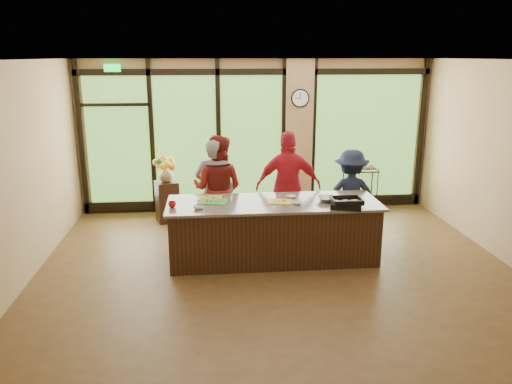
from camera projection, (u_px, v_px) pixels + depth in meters
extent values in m
plane|color=#4E341B|center=(275.00, 266.00, 7.47)|extent=(7.00, 7.00, 0.00)
plane|color=silver|center=(278.00, 60.00, 6.68)|extent=(7.00, 7.00, 0.00)
plane|color=tan|center=(256.00, 136.00, 9.96)|extent=(7.00, 0.00, 7.00)
plane|color=tan|center=(21.00, 174.00, 6.75)|extent=(0.00, 6.00, 6.00)
plane|color=tan|center=(510.00, 164.00, 7.40)|extent=(0.00, 6.00, 6.00)
cube|color=tan|center=(299.00, 136.00, 9.98)|extent=(0.55, 0.12, 3.00)
cube|color=black|center=(256.00, 72.00, 9.58)|extent=(6.90, 0.08, 0.12)
cube|color=black|center=(256.00, 203.00, 10.27)|extent=(6.90, 0.08, 0.20)
cube|color=#19D83F|center=(112.00, 68.00, 9.26)|extent=(0.30, 0.04, 0.14)
cube|color=#346824|center=(118.00, 141.00, 9.69)|extent=(1.20, 0.02, 2.50)
cube|color=#346824|center=(186.00, 140.00, 9.81)|extent=(1.20, 0.02, 2.50)
cube|color=#346824|center=(251.00, 139.00, 9.93)|extent=(1.20, 0.02, 2.50)
cube|color=#346824|center=(366.00, 137.00, 10.15)|extent=(2.10, 0.02, 2.50)
cube|color=black|center=(81.00, 139.00, 9.59)|extent=(0.08, 0.08, 3.00)
cube|color=black|center=(152.00, 138.00, 9.72)|extent=(0.08, 0.08, 3.00)
cube|color=black|center=(219.00, 137.00, 9.84)|extent=(0.08, 0.08, 3.00)
cube|color=black|center=(284.00, 136.00, 9.96)|extent=(0.08, 0.08, 3.00)
cube|color=black|center=(313.00, 136.00, 10.02)|extent=(0.08, 0.08, 3.00)
cube|color=black|center=(421.00, 134.00, 10.22)|extent=(0.08, 0.08, 3.00)
cube|color=black|center=(273.00, 232.00, 7.65)|extent=(3.10, 1.00, 0.88)
cube|color=slate|center=(273.00, 203.00, 7.52)|extent=(3.20, 1.10, 0.04)
cylinder|color=black|center=(300.00, 98.00, 9.71)|extent=(0.36, 0.04, 0.36)
cylinder|color=white|center=(300.00, 98.00, 9.70)|extent=(0.31, 0.01, 0.31)
cube|color=black|center=(300.00, 96.00, 9.68)|extent=(0.01, 0.00, 0.11)
cube|color=black|center=(298.00, 98.00, 9.69)|extent=(0.09, 0.00, 0.01)
imported|color=slate|center=(215.00, 191.00, 8.24)|extent=(0.69, 0.50, 1.77)
imported|color=maroon|center=(217.00, 189.00, 8.28)|extent=(1.07, 0.97, 1.81)
imported|color=#B41B2B|center=(288.00, 187.00, 8.35)|extent=(1.12, 0.53, 1.86)
imported|color=#171E34|center=(350.00, 195.00, 8.42)|extent=(1.08, 0.72, 1.55)
cube|color=black|center=(346.00, 205.00, 7.22)|extent=(0.52, 0.46, 0.08)
imported|color=silver|center=(327.00, 199.00, 7.54)|extent=(0.31, 0.31, 0.07)
cube|color=#3F8430|center=(213.00, 202.00, 7.52)|extent=(0.48, 0.40, 0.01)
cube|color=gold|center=(210.00, 198.00, 7.71)|extent=(0.38, 0.30, 0.01)
cube|color=gold|center=(280.00, 202.00, 7.51)|extent=(0.40, 0.33, 0.01)
imported|color=silver|center=(198.00, 208.00, 7.16)|extent=(0.17, 0.17, 0.05)
imported|color=silver|center=(297.00, 203.00, 7.38)|extent=(0.15, 0.15, 0.05)
imported|color=silver|center=(291.00, 197.00, 7.74)|extent=(0.17, 0.17, 0.03)
imported|color=#B41215|center=(172.00, 205.00, 7.23)|extent=(0.13, 0.13, 0.09)
cube|color=black|center=(167.00, 201.00, 9.43)|extent=(0.49, 0.49, 0.77)
imported|color=olive|center=(166.00, 174.00, 9.29)|extent=(0.33, 0.33, 0.28)
cube|color=black|center=(359.00, 200.00, 10.26)|extent=(0.70, 0.44, 0.03)
cube|color=black|center=(361.00, 170.00, 10.09)|extent=(0.70, 0.44, 0.03)
cylinder|color=black|center=(348.00, 191.00, 10.00)|extent=(0.02, 0.02, 0.86)
cylinder|color=black|center=(377.00, 190.00, 10.06)|extent=(0.02, 0.02, 0.86)
cylinder|color=black|center=(343.00, 187.00, 10.33)|extent=(0.02, 0.02, 0.86)
cylinder|color=black|center=(372.00, 186.00, 10.39)|extent=(0.02, 0.02, 0.86)
imported|color=silver|center=(351.00, 167.00, 10.06)|extent=(0.10, 0.10, 0.09)
imported|color=silver|center=(358.00, 167.00, 10.07)|extent=(0.10, 0.10, 0.09)
imported|color=silver|center=(365.00, 167.00, 10.09)|extent=(0.10, 0.10, 0.09)
imported|color=silver|center=(371.00, 167.00, 10.10)|extent=(0.10, 0.10, 0.09)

